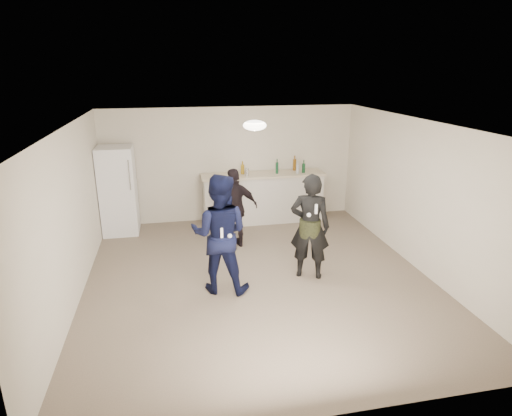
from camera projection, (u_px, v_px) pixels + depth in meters
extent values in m
plane|color=#6B5B4C|center=(258.00, 278.00, 7.02)|extent=(6.00, 6.00, 0.00)
plane|color=silver|center=(259.00, 125.00, 6.23)|extent=(6.00, 6.00, 0.00)
plane|color=beige|center=(231.00, 165.00, 9.42)|extent=(6.00, 0.00, 6.00)
plane|color=beige|center=(326.00, 307.00, 3.84)|extent=(6.00, 0.00, 6.00)
plane|color=beige|center=(71.00, 218.00, 6.11)|extent=(0.00, 6.00, 6.00)
plane|color=beige|center=(419.00, 196.00, 7.14)|extent=(0.00, 6.00, 6.00)
cube|color=beige|center=(263.00, 198.00, 9.46)|extent=(2.60, 0.56, 1.05)
cube|color=beige|center=(263.00, 175.00, 9.29)|extent=(2.68, 0.64, 0.04)
cube|color=white|center=(118.00, 191.00, 8.71)|extent=(0.70, 0.70, 1.80)
cylinder|color=#B6B6BA|center=(129.00, 175.00, 8.29)|extent=(0.02, 0.02, 0.60)
ellipsoid|color=white|center=(255.00, 125.00, 6.53)|extent=(0.36, 0.36, 0.16)
cylinder|color=silver|center=(247.00, 172.00, 9.07)|extent=(0.08, 0.08, 0.17)
imported|color=#101746|center=(220.00, 234.00, 6.40)|extent=(1.07, 0.94, 1.84)
imported|color=black|center=(310.00, 227.00, 6.84)|extent=(0.74, 0.63, 1.74)
cylinder|color=#2E3518|center=(310.00, 228.00, 6.84)|extent=(0.34, 0.34, 0.28)
imported|color=black|center=(235.00, 208.00, 8.05)|extent=(0.94, 0.50, 1.53)
cube|color=white|center=(222.00, 233.00, 6.10)|extent=(0.04, 0.04, 0.15)
sphere|color=white|center=(230.00, 236.00, 6.17)|extent=(0.07, 0.07, 0.07)
cube|color=white|center=(316.00, 209.00, 6.48)|extent=(0.04, 0.04, 0.15)
sphere|color=white|center=(309.00, 215.00, 6.52)|extent=(0.07, 0.07, 0.07)
cylinder|color=#113E1F|center=(304.00, 168.00, 9.34)|extent=(0.07, 0.07, 0.20)
cylinder|color=#B0B7BB|center=(298.00, 169.00, 9.30)|extent=(0.07, 0.07, 0.19)
cylinder|color=brown|center=(295.00, 165.00, 9.55)|extent=(0.07, 0.07, 0.25)
cylinder|color=olive|center=(243.00, 169.00, 9.24)|extent=(0.08, 0.08, 0.20)
cylinder|color=#144828|center=(277.00, 168.00, 9.27)|extent=(0.06, 0.06, 0.24)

